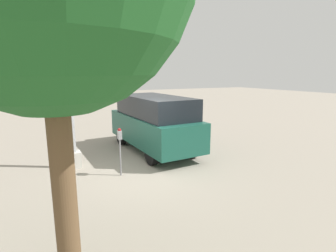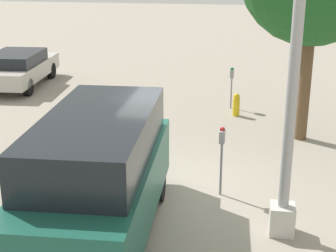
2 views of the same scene
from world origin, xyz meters
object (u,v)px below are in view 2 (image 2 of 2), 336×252
at_px(lamp_post, 292,96).
at_px(fire_hydrant, 236,105).
at_px(parking_meter_far, 232,78).
at_px(parking_meter_near, 222,145).
at_px(car_distant, 18,68).
at_px(parked_van, 99,173).

height_order(lamp_post, fire_hydrant, lamp_post).
distance_m(parking_meter_far, fire_hydrant, 1.03).
relative_size(lamp_post, fire_hydrant, 9.46).
height_order(parking_meter_near, car_distant, parking_meter_near).
bearing_deg(lamp_post, parked_van, -79.62).
distance_m(lamp_post, parked_van, 3.54).
xyz_separation_m(parked_van, car_distant, (-9.90, -6.06, -0.50)).
relative_size(parking_meter_near, fire_hydrant, 2.10).
bearing_deg(parked_van, fire_hydrant, 161.51).
bearing_deg(fire_hydrant, car_distant, -106.22).
bearing_deg(parking_meter_near, lamp_post, 43.41).
bearing_deg(parking_meter_far, fire_hydrant, 16.79).
distance_m(lamp_post, fire_hydrant, 7.35).
distance_m(parking_meter_near, parking_meter_far, 6.33).
bearing_deg(fire_hydrant, parking_meter_near, -1.29).
bearing_deg(parking_meter_far, lamp_post, 11.89).
height_order(parking_meter_near, parking_meter_far, parking_meter_near).
bearing_deg(fire_hydrant, parked_van, -15.90).
xyz_separation_m(parking_meter_far, fire_hydrant, (0.78, 0.20, -0.64)).
bearing_deg(parking_meter_near, car_distant, -131.92).
distance_m(parking_meter_far, car_distant, 8.17).
bearing_deg(parked_van, car_distant, -151.10).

